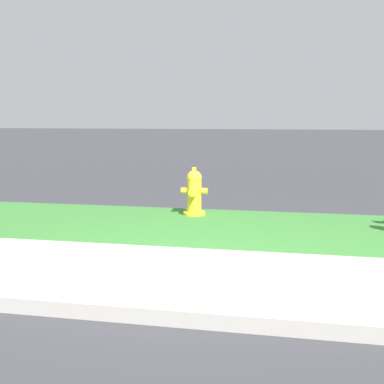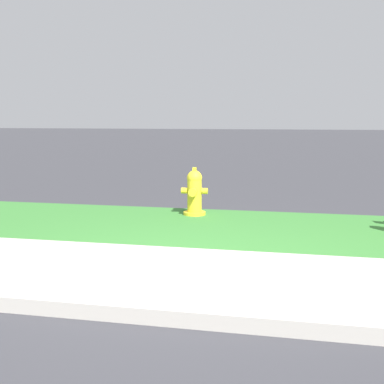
{
  "view_description": "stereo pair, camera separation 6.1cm",
  "coord_description": "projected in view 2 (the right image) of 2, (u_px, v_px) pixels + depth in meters",
  "views": [
    {
      "loc": [
        1.1,
        -4.61,
        1.45
      ],
      "look_at": [
        -0.48,
        2.67,
        0.4
      ],
      "focal_mm": 50.0,
      "sensor_mm": 36.0,
      "label": 1
    },
    {
      "loc": [
        1.16,
        -4.6,
        1.45
      ],
      "look_at": [
        -0.48,
        2.67,
        0.4
      ],
      "focal_mm": 50.0,
      "sensor_mm": 36.0,
      "label": 2
    }
  ],
  "objects": [
    {
      "name": "street_curb",
      "position": [
        141.0,
        313.0,
        3.82
      ],
      "size": [
        18.0,
        0.16,
        0.12
      ],
      "primitive_type": "cube",
      "color": "#BCB7AD",
      "rests_on": "ground"
    },
    {
      "name": "fire_hydrant_near_corner",
      "position": [
        194.0,
        192.0,
        7.91
      ],
      "size": [
        0.4,
        0.38,
        0.71
      ],
      "rotation": [
        0.0,
        0.0,
        3.2
      ],
      "color": "yellow",
      "rests_on": "ground"
    },
    {
      "name": "grass_verge",
      "position": [
        221.0,
        226.0,
        7.11
      ],
      "size": [
        18.0,
        2.55,
        0.01
      ],
      "primitive_type": "cube",
      "color": "#387A33",
      "rests_on": "ground"
    },
    {
      "name": "sidewalk_pavement",
      "position": [
        179.0,
        276.0,
        4.89
      ],
      "size": [
        18.0,
        2.05,
        0.01
      ],
      "primitive_type": "cube",
      "color": "#BCB7AD",
      "rests_on": "ground"
    },
    {
      "name": "ground_plane",
      "position": [
        179.0,
        276.0,
        4.89
      ],
      "size": [
        120.0,
        120.0,
        0.0
      ],
      "primitive_type": "plane",
      "color": "#38383D"
    }
  ]
}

